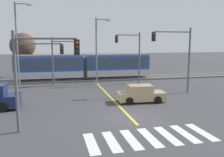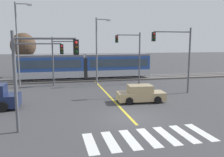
% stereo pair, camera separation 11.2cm
% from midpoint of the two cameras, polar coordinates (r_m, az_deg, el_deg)
% --- Properties ---
extents(ground_plane, '(200.00, 200.00, 0.00)m').
position_cam_midpoint_polar(ground_plane, '(16.94, 4.32, -9.42)').
color(ground_plane, '#3D3D3F').
extents(track_bed, '(120.00, 4.00, 0.18)m').
position_cam_midpoint_polar(track_bed, '(33.94, -4.62, -0.12)').
color(track_bed, '#56514C').
rests_on(track_bed, ground).
extents(rail_near, '(120.00, 0.08, 0.10)m').
position_cam_midpoint_polar(rail_near, '(33.21, -4.44, -0.07)').
color(rail_near, '#939399').
rests_on(rail_near, track_bed).
extents(rail_far, '(120.00, 0.08, 0.10)m').
position_cam_midpoint_polar(rail_far, '(34.62, -4.80, 0.28)').
color(rail_far, '#939399').
rests_on(rail_far, track_bed).
extents(light_rail_tram, '(18.50, 2.64, 3.43)m').
position_cam_midpoint_polar(light_rail_tram, '(33.53, -6.78, 3.11)').
color(light_rail_tram, '#B7BAC1').
rests_on(light_rail_tram, track_bed).
extents(crosswalk_stripe_0, '(0.62, 2.81, 0.01)m').
position_cam_midpoint_polar(crosswalk_stripe_0, '(12.95, -5.25, -15.28)').
color(crosswalk_stripe_0, silver).
rests_on(crosswalk_stripe_0, ground).
extents(crosswalk_stripe_1, '(0.62, 2.81, 0.01)m').
position_cam_midpoint_polar(crosswalk_stripe_1, '(13.15, -0.35, -14.86)').
color(crosswalk_stripe_1, silver).
rests_on(crosswalk_stripe_1, ground).
extents(crosswalk_stripe_2, '(0.62, 2.81, 0.01)m').
position_cam_midpoint_polar(crosswalk_stripe_2, '(13.43, 4.36, -14.36)').
color(crosswalk_stripe_2, silver).
rests_on(crosswalk_stripe_2, ground).
extents(crosswalk_stripe_3, '(0.62, 2.81, 0.01)m').
position_cam_midpoint_polar(crosswalk_stripe_3, '(13.80, 8.82, -13.80)').
color(crosswalk_stripe_3, silver).
rests_on(crosswalk_stripe_3, ground).
extents(crosswalk_stripe_4, '(0.62, 2.81, 0.01)m').
position_cam_midpoint_polar(crosswalk_stripe_4, '(14.24, 13.01, -13.19)').
color(crosswalk_stripe_4, silver).
rests_on(crosswalk_stripe_4, ground).
extents(crosswalk_stripe_5, '(0.62, 2.81, 0.01)m').
position_cam_midpoint_polar(crosswalk_stripe_5, '(14.75, 16.91, -12.57)').
color(crosswalk_stripe_5, silver).
rests_on(crosswalk_stripe_5, ground).
extents(crosswalk_stripe_6, '(0.62, 2.81, 0.01)m').
position_cam_midpoint_polar(crosswalk_stripe_6, '(15.32, 20.52, -11.94)').
color(crosswalk_stripe_6, silver).
rests_on(crosswalk_stripe_6, ground).
extents(lane_centre_line, '(0.20, 17.38, 0.01)m').
position_cam_midpoint_polar(lane_centre_line, '(23.61, -0.83, -4.19)').
color(lane_centre_line, gold).
rests_on(lane_centre_line, ground).
extents(sedan_crossing, '(4.30, 2.12, 1.52)m').
position_cam_midpoint_polar(sedan_crossing, '(21.32, 6.82, -3.73)').
color(sedan_crossing, tan).
rests_on(sedan_crossing, ground).
extents(traffic_light_mid_right, '(4.25, 0.38, 6.75)m').
position_cam_midpoint_polar(traffic_light_mid_right, '(25.16, 15.37, 6.56)').
color(traffic_light_mid_right, '#515459').
rests_on(traffic_light_mid_right, ground).
extents(traffic_light_far_right, '(3.25, 0.38, 6.50)m').
position_cam_midpoint_polar(traffic_light_far_right, '(30.08, 4.66, 6.78)').
color(traffic_light_far_right, '#515459').
rests_on(traffic_light_far_right, ground).
extents(traffic_light_mid_left, '(4.25, 0.38, 5.72)m').
position_cam_midpoint_polar(traffic_light_mid_left, '(22.03, -18.63, 4.33)').
color(traffic_light_mid_left, '#515459').
rests_on(traffic_light_mid_left, ground).
extents(traffic_light_near_left, '(3.75, 0.38, 5.91)m').
position_cam_midpoint_polar(traffic_light_near_left, '(14.35, -17.53, 2.91)').
color(traffic_light_near_left, '#515459').
rests_on(traffic_light_near_left, ground).
extents(traffic_light_far_left, '(3.25, 0.38, 5.94)m').
position_cam_midpoint_polar(traffic_light_far_left, '(29.76, -12.17, 5.75)').
color(traffic_light_far_left, '#515459').
rests_on(traffic_light_far_left, ground).
extents(street_lamp_west, '(1.98, 0.28, 9.95)m').
position_cam_midpoint_polar(street_lamp_west, '(30.72, -21.75, 8.59)').
color(street_lamp_west, slate).
rests_on(street_lamp_west, ground).
extents(street_lamp_centre, '(1.88, 0.28, 8.31)m').
position_cam_midpoint_polar(street_lamp_centre, '(30.22, -3.59, 7.57)').
color(street_lamp_centre, slate).
rests_on(street_lamp_centre, ground).
extents(bare_tree_west, '(3.78, 3.78, 6.70)m').
position_cam_midpoint_polar(bare_tree_west, '(38.64, -20.75, 7.42)').
color(bare_tree_west, brown).
rests_on(bare_tree_west, ground).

